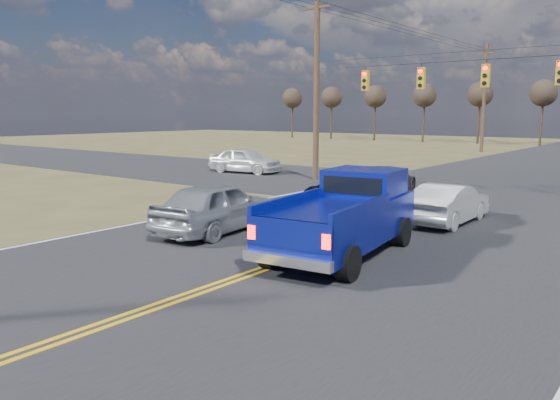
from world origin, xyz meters
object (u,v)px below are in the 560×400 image
Objects in this scene: white_car_queue at (449,204)px; cross_car_west at (245,160)px; silver_suv at (217,207)px; black_suv at (353,192)px; pickup_truck at (345,216)px; dgrey_car_queue at (386,180)px.

cross_car_west is (-15.85, 7.52, 0.11)m from white_car_queue.
silver_suv is 1.05× the size of black_suv.
white_car_queue is at bearing -123.36° from cross_car_west.
silver_suv is at bearing 172.48° from pickup_truck.
silver_suv is 17.01m from cross_car_west.
black_suv is 4.08m from dgrey_car_queue.
cross_car_west is at bearing -58.25° from silver_suv.
dgrey_car_queue is (-4.78, 4.74, -0.02)m from white_car_queue.
pickup_truck is at bearing 83.92° from white_car_queue.
black_suv is at bearing 111.13° from pickup_truck.
dgrey_car_queue is (-4.21, 10.47, -0.38)m from pickup_truck.
pickup_truck is 1.45× the size of white_car_queue.
black_suv is 0.98× the size of dgrey_car_queue.
pickup_truck reaches higher than black_suv.
silver_suv is at bearing 81.28° from black_suv.
pickup_truck reaches higher than silver_suv.
black_suv is at bearing 90.27° from dgrey_car_queue.
silver_suv is at bearing -149.19° from cross_car_west.
pickup_truck is at bearing 102.76° from dgrey_car_queue.
black_suv is 0.97× the size of cross_car_west.
silver_suv reaches higher than cross_car_west.
dgrey_car_queue is (0.41, 10.48, -0.14)m from silver_suv.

